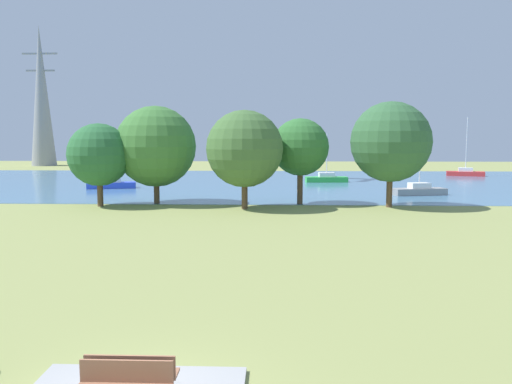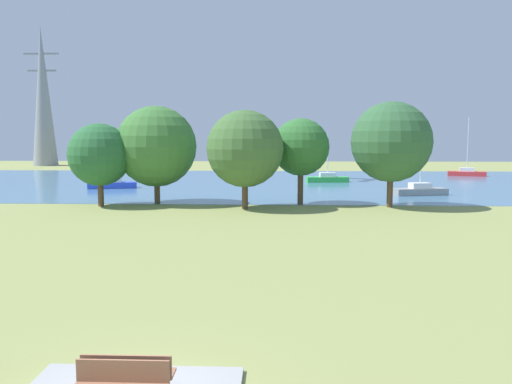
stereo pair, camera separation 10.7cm
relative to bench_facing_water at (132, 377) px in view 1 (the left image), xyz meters
name	(u,v)px [view 1 (the left image)]	position (x,y,z in m)	size (l,w,h in m)	color
ground_plane	(229,222)	(0.00, 21.73, -0.47)	(160.00, 160.00, 0.00)	#8C9351
bench_facing_water	(132,377)	(0.00, 0.00, 0.00)	(1.80, 0.48, 0.89)	#B09D8D
water_surface	(251,182)	(0.00, 49.73, -0.46)	(140.00, 40.00, 0.02)	teal
sailboat_red	(465,173)	(28.40, 60.50, 0.00)	(5.03, 2.80, 7.86)	red
sailboat_gray	(419,190)	(15.81, 37.08, -0.03)	(5.01, 2.48, 5.11)	gray
sailboat_green	(326,178)	(8.77, 50.22, -0.02)	(4.91, 1.89, 5.69)	green
sailboat_blue	(112,184)	(-13.89, 42.11, -0.01)	(5.02, 2.61, 6.41)	blue
tree_west_far	(99,155)	(-10.41, 28.56, 3.42)	(4.71, 4.71, 6.25)	brown
tree_east_far	(156,147)	(-6.49, 30.25, 4.01)	(6.29, 6.29, 7.63)	brown
tree_mid_shore	(244,149)	(0.60, 27.55, 3.90)	(5.58, 5.58, 7.17)	brown
tree_east_near	(300,147)	(4.75, 30.34, 3.96)	(4.43, 4.43, 6.66)	brown
tree_west_near	(391,142)	(11.34, 28.90, 4.39)	(5.95, 5.95, 7.84)	brown
electricity_pylon	(41,96)	(-39.68, 83.64, 12.15)	(6.40, 4.40, 25.22)	gray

